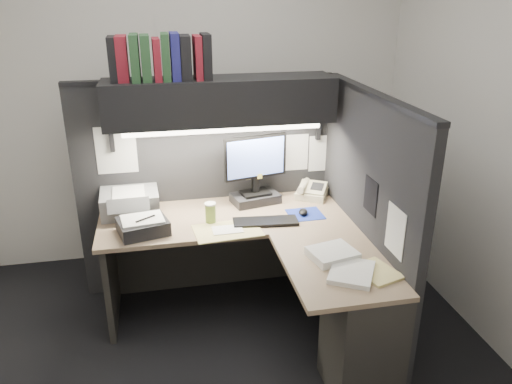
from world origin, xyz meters
TOP-DOWN VIEW (x-y plane):
  - floor at (0.00, 0.00)m, footprint 3.50×3.50m
  - wall_back at (0.00, 1.50)m, footprint 3.50×0.04m
  - wall_front at (0.00, -1.50)m, footprint 3.50×0.04m
  - wall_right at (1.75, 0.00)m, footprint 0.04×3.00m
  - partition_back at (0.03, 0.93)m, footprint 1.90×0.06m
  - partition_right at (0.98, 0.18)m, footprint 0.06×1.50m
  - desk at (0.43, -0.00)m, footprint 1.70×1.53m
  - overhead_shelf at (0.12, 0.75)m, footprint 1.55×0.34m
  - task_light_tube at (0.12, 0.61)m, footprint 1.32×0.04m
  - monitor at (0.37, 0.75)m, footprint 0.47×0.27m
  - keyboard at (0.36, 0.39)m, footprint 0.45×0.18m
  - mousepad at (0.67, 0.47)m, footprint 0.24×0.22m
  - mouse at (0.65, 0.46)m, footprint 0.09×0.11m
  - telephone at (0.81, 0.77)m, footprint 0.30×0.31m
  - coffee_cup at (0.00, 0.47)m, footprint 0.08×0.08m
  - printer at (-0.53, 0.76)m, footprint 0.41×0.35m
  - notebook_stack at (-0.44, 0.41)m, footprint 0.36×0.32m
  - open_folder at (0.09, 0.32)m, footprint 0.45×0.32m
  - paper_stack_a at (0.65, -0.15)m, footprint 0.30×0.27m
  - paper_stack_b at (0.69, -0.35)m, footprint 0.34×0.36m
  - manila_stack at (0.83, -0.36)m, footprint 0.27×0.30m
  - binder_row at (-0.25, 0.75)m, footprint 0.64×0.25m
  - pinned_papers at (0.42, 0.56)m, footprint 1.76×1.31m

SIDE VIEW (x-z plane):
  - floor at x=0.00m, z-range 0.00..0.00m
  - desk at x=0.43m, z-range 0.08..0.81m
  - mousepad at x=0.67m, z-range 0.73..0.73m
  - open_folder at x=0.09m, z-range 0.73..0.74m
  - manila_stack at x=0.83m, z-range 0.73..0.74m
  - keyboard at x=0.36m, z-range 0.73..0.75m
  - paper_stack_b at x=0.69m, z-range 0.73..0.76m
  - mouse at x=0.65m, z-range 0.73..0.77m
  - paper_stack_a at x=0.65m, z-range 0.73..0.78m
  - telephone at x=0.81m, z-range 0.73..0.82m
  - notebook_stack at x=-0.44m, z-range 0.73..0.82m
  - coffee_cup at x=0.00m, z-range 0.73..0.86m
  - partition_back at x=0.03m, z-range 0.00..1.60m
  - partition_right at x=0.98m, z-range 0.00..1.60m
  - printer at x=-0.53m, z-range 0.73..0.89m
  - monitor at x=0.37m, z-range 0.68..1.19m
  - pinned_papers at x=0.42m, z-range 0.80..1.31m
  - task_light_tube at x=0.12m, z-range 1.31..1.35m
  - wall_back at x=0.00m, z-range 0.00..2.70m
  - wall_front at x=0.00m, z-range 0.00..2.70m
  - wall_right at x=1.75m, z-range 0.00..2.70m
  - overhead_shelf at x=0.12m, z-range 1.35..1.65m
  - binder_row at x=-0.25m, z-range 1.64..1.94m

